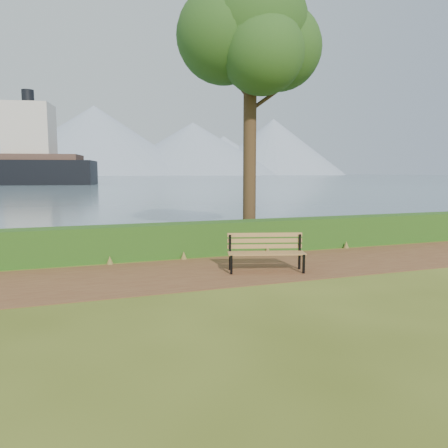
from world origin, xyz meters
name	(u,v)px	position (x,y,z in m)	size (l,w,h in m)	color
ground	(245,271)	(0.00, 0.00, 0.00)	(140.00, 140.00, 0.00)	#455217
path	(241,269)	(0.00, 0.30, 0.01)	(40.00, 3.40, 0.01)	brown
hedge	(214,238)	(0.00, 2.60, 0.50)	(32.00, 0.85, 1.00)	#1B4714
water	(76,177)	(0.00, 260.00, 0.01)	(700.00, 510.00, 0.00)	#44596E
mountains	(61,144)	(-9.17, 406.05, 27.70)	(585.00, 190.00, 70.00)	#7E8FA8
bench	(266,250)	(0.51, -0.14, 0.56)	(2.03, 1.09, 0.98)	black
tree	(250,31)	(1.87, 4.21, 7.33)	(5.12, 4.31, 9.86)	#362416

